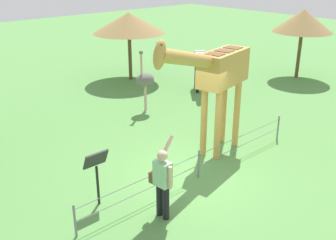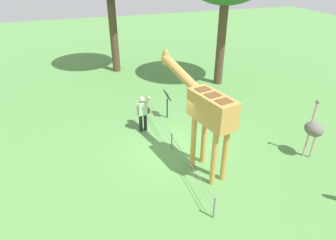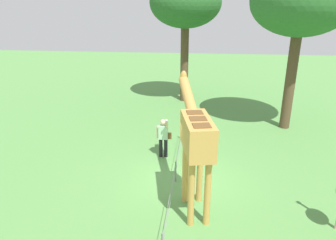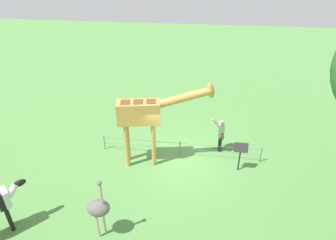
{
  "view_description": "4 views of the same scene",
  "coord_description": "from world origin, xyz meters",
  "px_view_note": "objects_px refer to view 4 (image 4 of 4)",
  "views": [
    {
      "loc": [
        6.47,
        6.28,
        5.14
      ],
      "look_at": [
        0.34,
        -0.53,
        1.43
      ],
      "focal_mm": 42.43,
      "sensor_mm": 36.0,
      "label": 1
    },
    {
      "loc": [
        -8.62,
        3.37,
        6.45
      ],
      "look_at": [
        -0.38,
        0.52,
        1.58
      ],
      "focal_mm": 31.07,
      "sensor_mm": 36.0,
      "label": 2
    },
    {
      "loc": [
        -9.25,
        -0.54,
        5.69
      ],
      "look_at": [
        0.76,
        0.59,
        1.94
      ],
      "focal_mm": 33.26,
      "sensor_mm": 36.0,
      "label": 3
    },
    {
      "loc": [
        0.95,
        -10.21,
        7.75
      ],
      "look_at": [
        -0.48,
        -0.13,
        1.99
      ],
      "focal_mm": 30.64,
      "sensor_mm": 36.0,
      "label": 4
    }
  ],
  "objects_px": {
    "giraffe": "(147,115)",
    "ostrich": "(99,208)",
    "info_sign": "(240,151)",
    "visitor": "(221,134)"
  },
  "relations": [
    {
      "from": "giraffe",
      "to": "ostrich",
      "type": "distance_m",
      "value": 4.18
    },
    {
      "from": "giraffe",
      "to": "info_sign",
      "type": "xyz_separation_m",
      "value": [
        3.81,
        -0.04,
        -1.37
      ]
    },
    {
      "from": "visitor",
      "to": "info_sign",
      "type": "relative_size",
      "value": 1.32
    },
    {
      "from": "ostrich",
      "to": "giraffe",
      "type": "bearing_deg",
      "value": 79.77
    },
    {
      "from": "info_sign",
      "to": "visitor",
      "type": "bearing_deg",
      "value": 119.88
    },
    {
      "from": "visitor",
      "to": "info_sign",
      "type": "xyz_separation_m",
      "value": [
        0.76,
        -1.32,
        0.05
      ]
    },
    {
      "from": "visitor",
      "to": "info_sign",
      "type": "bearing_deg",
      "value": -60.12
    },
    {
      "from": "giraffe",
      "to": "info_sign",
      "type": "height_order",
      "value": "giraffe"
    },
    {
      "from": "ostrich",
      "to": "info_sign",
      "type": "bearing_deg",
      "value": 40.86
    },
    {
      "from": "giraffe",
      "to": "ostrich",
      "type": "bearing_deg",
      "value": -100.23
    }
  ]
}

